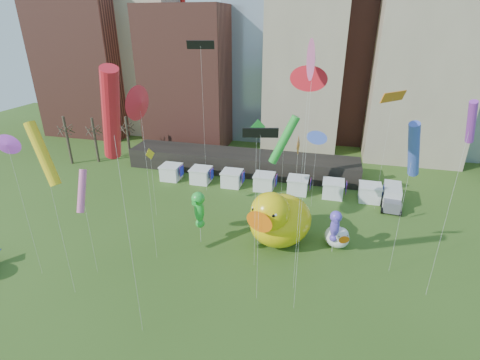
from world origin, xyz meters
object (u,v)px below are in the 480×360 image
(big_duck, at_px, (278,218))
(box_truck, at_px, (392,196))
(small_duck, at_px, (338,236))
(seahorse_green, at_px, (199,207))
(seahorse_purple, at_px, (335,224))

(big_duck, height_order, box_truck, big_duck)
(big_duck, xyz_separation_m, small_duck, (6.56, 1.03, -1.95))
(big_duck, relative_size, seahorse_green, 1.58)
(seahorse_green, xyz_separation_m, box_truck, (22.11, 15.17, -3.22))
(big_duck, distance_m, small_duck, 6.92)
(small_duck, height_order, box_truck, small_duck)
(small_duck, xyz_separation_m, seahorse_purple, (-0.49, -1.26, 2.24))
(seahorse_green, bearing_deg, small_duck, 14.77)
(small_duck, distance_m, box_truck, 14.04)
(big_duck, bearing_deg, seahorse_purple, 16.87)
(big_duck, xyz_separation_m, seahorse_green, (-8.50, -2.00, 1.30))
(box_truck, bearing_deg, small_duck, -114.55)
(seahorse_green, height_order, seahorse_purple, seahorse_green)
(big_duck, xyz_separation_m, box_truck, (13.61, 13.17, -1.92))
(big_duck, bearing_deg, small_duck, 27.98)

